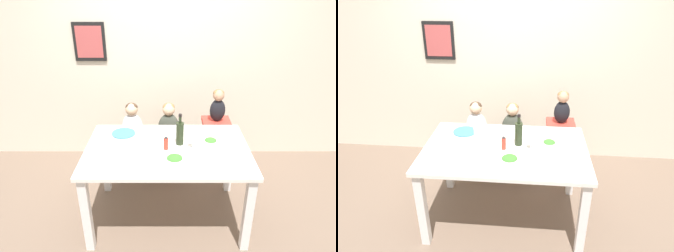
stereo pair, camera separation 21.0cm
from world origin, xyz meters
TOP-DOWN VIEW (x-y plane):
  - ground_plane at (0.00, 0.00)m, footprint 14.00×14.00m
  - wall_back at (-0.00, 1.27)m, footprint 10.00×0.09m
  - dining_table at (0.00, 0.00)m, footprint 1.44×0.93m
  - chair_far_left at (-0.39, 0.68)m, footprint 0.36×0.36m
  - chair_far_center at (0.01, 0.68)m, footprint 0.36×0.36m
  - chair_right_highchair at (0.54, 0.68)m, footprint 0.31×0.31m
  - person_child_left at (-0.39, 0.68)m, footprint 0.24×0.14m
  - person_child_center at (0.01, 0.68)m, footprint 0.24×0.14m
  - person_baby_right at (0.54, 0.68)m, footprint 0.17×0.13m
  - wine_bottle at (0.11, 0.07)m, footprint 0.07×0.07m
  - paper_towel_roll at (-0.20, -0.10)m, footprint 0.12×0.12m
  - wine_glass_near at (0.22, -0.01)m, footprint 0.07×0.07m
  - salad_bowl_large at (0.06, -0.26)m, footprint 0.15×0.15m
  - salad_bowl_small at (0.38, 0.03)m, footprint 0.12×0.12m
  - dinner_plate_front_left at (-0.49, -0.21)m, footprint 0.23×0.23m
  - dinner_plate_back_left at (-0.42, 0.27)m, footprint 0.23×0.23m
  - condiment_bottle_hot_sauce at (-0.01, -0.02)m, footprint 0.04×0.04m

SIDE VIEW (x-z plane):
  - ground_plane at x=0.00m, z-range 0.00..0.00m
  - chair_far_left at x=-0.39m, z-range 0.14..0.58m
  - chair_far_center at x=0.01m, z-range 0.14..0.58m
  - chair_right_highchair at x=0.54m, z-range 0.18..0.90m
  - dining_table at x=0.00m, z-range 0.28..1.04m
  - person_child_left at x=-0.39m, z-range 0.44..0.92m
  - person_child_center at x=0.01m, z-range 0.44..0.92m
  - dinner_plate_front_left at x=-0.49m, z-range 0.77..0.78m
  - dinner_plate_back_left at x=-0.42m, z-range 0.77..0.78m
  - salad_bowl_small at x=0.38m, z-range 0.77..0.84m
  - salad_bowl_large at x=0.06m, z-range 0.77..0.84m
  - condiment_bottle_hot_sauce at x=-0.01m, z-range 0.76..0.89m
  - wine_bottle at x=0.11m, z-range 0.74..1.03m
  - paper_towel_roll at x=-0.20m, z-range 0.77..1.00m
  - wine_glass_near at x=0.22m, z-range 0.81..0.98m
  - person_baby_right at x=0.54m, z-range 0.73..1.09m
  - wall_back at x=0.00m, z-range 0.00..2.70m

